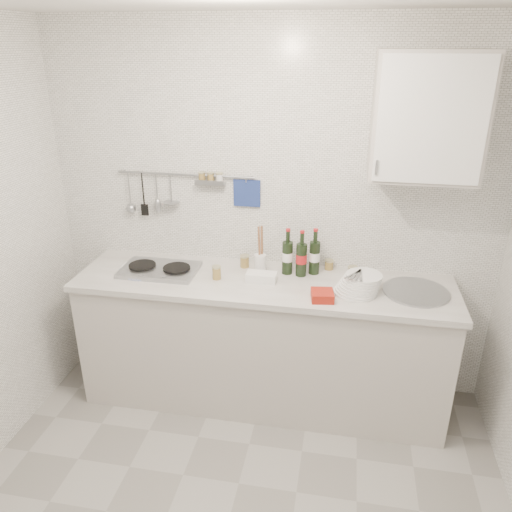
{
  "coord_description": "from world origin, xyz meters",
  "views": [
    {
      "loc": [
        0.48,
        -1.75,
        2.33
      ],
      "look_at": [
        -0.01,
        0.9,
        1.17
      ],
      "focal_mm": 35.0,
      "sensor_mm": 36.0,
      "label": 1
    }
  ],
  "objects": [
    {
      "name": "counter",
      "position": [
        0.01,
        1.1,
        0.43
      ],
      "size": [
        2.44,
        0.64,
        0.96
      ],
      "color": "#AFA8A2",
      "rests_on": "floor"
    },
    {
      "name": "jar_b",
      "position": [
        0.41,
        1.35,
        0.95
      ],
      "size": [
        0.06,
        0.06,
        0.07
      ],
      "rotation": [
        0.0,
        0.0,
        -0.09
      ],
      "color": "olive",
      "rests_on": "counter"
    },
    {
      "name": "utensil_crock",
      "position": [
        -0.04,
        1.24,
        1.0
      ],
      "size": [
        0.08,
        0.08,
        0.33
      ],
      "rotation": [
        0.0,
        0.0,
        0.07
      ],
      "color": "white",
      "rests_on": "counter"
    },
    {
      "name": "plate_stack_sink",
      "position": [
        0.61,
        1.05,
        0.98
      ],
      "size": [
        0.29,
        0.27,
        0.12
      ],
      "rotation": [
        0.0,
        0.0,
        -0.29
      ],
      "color": "white",
      "rests_on": "counter"
    },
    {
      "name": "wine_bottles",
      "position": [
        0.23,
        1.24,
        1.07
      ],
      "size": [
        0.25,
        0.12,
        0.31
      ],
      "rotation": [
        0.0,
        0.0,
        0.18
      ],
      "color": "black",
      "rests_on": "counter"
    },
    {
      "name": "plate_stack_hob",
      "position": [
        -0.81,
        1.1,
        0.93
      ],
      "size": [
        0.34,
        0.33,
        0.03
      ],
      "rotation": [
        0.0,
        0.0,
        -0.33
      ],
      "color": "#45569D",
      "rests_on": "counter"
    },
    {
      "name": "butter_dish",
      "position": [
        -0.01,
        1.08,
        0.95
      ],
      "size": [
        0.19,
        0.1,
        0.06
      ],
      "primitive_type": "cube",
      "rotation": [
        0.0,
        0.0,
        -0.01
      ],
      "color": "white",
      "rests_on": "counter"
    },
    {
      "name": "jar_a",
      "position": [
        -0.16,
        1.28,
        0.96
      ],
      "size": [
        0.06,
        0.06,
        0.09
      ],
      "rotation": [
        0.0,
        0.0,
        0.42
      ],
      "color": "olive",
      "rests_on": "counter"
    },
    {
      "name": "jar_d",
      "position": [
        -0.3,
        1.07,
        0.97
      ],
      "size": [
        0.06,
        0.06,
        0.09
      ],
      "rotation": [
        0.0,
        0.0,
        -0.15
      ],
      "color": "olive",
      "rests_on": "counter"
    },
    {
      "name": "back_wall",
      "position": [
        0.0,
        1.4,
        1.25
      ],
      "size": [
        3.0,
        0.02,
        2.5
      ],
      "primitive_type": "cube",
      "color": "silver",
      "rests_on": "floor"
    },
    {
      "name": "jar_c",
      "position": [
        0.57,
        1.24,
        0.96
      ],
      "size": [
        0.06,
        0.06,
        0.08
      ],
      "rotation": [
        0.0,
        0.0,
        0.14
      ],
      "color": "olive",
      "rests_on": "counter"
    },
    {
      "name": "strawberry_punnet",
      "position": [
        0.39,
        0.91,
        0.95
      ],
      "size": [
        0.15,
        0.15,
        0.05
      ],
      "primitive_type": "cube",
      "rotation": [
        0.0,
        0.0,
        0.15
      ],
      "color": "#A61E12",
      "rests_on": "counter"
    },
    {
      "name": "wall_rail",
      "position": [
        -0.6,
        1.37,
        1.43
      ],
      "size": [
        0.98,
        0.09,
        0.34
      ],
      "color": "#93969B",
      "rests_on": "back_wall"
    },
    {
      "name": "wall_cabinet",
      "position": [
        0.9,
        1.22,
        1.95
      ],
      "size": [
        0.6,
        0.38,
        0.7
      ],
      "color": "#AFA8A2",
      "rests_on": "back_wall"
    }
  ]
}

